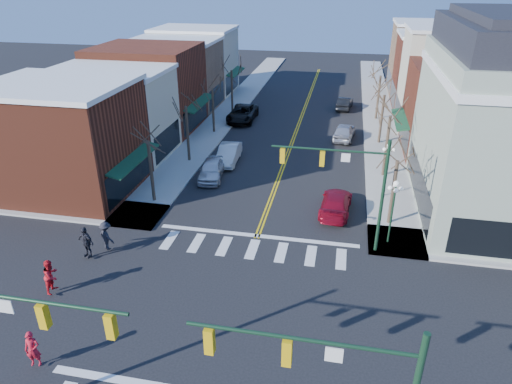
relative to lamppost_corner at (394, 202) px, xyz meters
The scene contains 34 objects.
ground 12.18m from the lamppost_corner, 133.97° to the right, with size 160.00×160.00×0.00m, color black.
sidewalk_left 20.69m from the lamppost_corner, 145.84° to the left, with size 3.50×70.00×0.15m, color #9E9B93.
sidewalk_right 11.87m from the lamppost_corner, 87.26° to the left, with size 3.50×70.00×0.15m, color #9E9B93.
bldg_left_brick_a 23.94m from the lamppost_corner, behind, with size 10.00×8.50×8.00m, color maroon.
bldg_left_stucco_a 26.14m from the lamppost_corner, 155.10° to the left, with size 10.00×7.00×7.50m, color beige.
bldg_left_brick_b 30.40m from the lamppost_corner, 141.28° to the left, with size 10.00×9.00×8.50m, color maroon.
bldg_left_tan 36.13m from the lamppost_corner, 131.01° to the left, with size 10.00×7.50×7.80m, color #987353.
bldg_left_stucco_b 42.28m from the lamppost_corner, 124.10° to the left, with size 10.00×8.00×8.20m, color beige.
bldg_right_brick_a 18.76m from the lamppost_corner, 67.06° to the left, with size 10.00×8.50×8.00m, color maroon.
bldg_right_stucco 26.12m from the lamppost_corner, 73.72° to the left, with size 10.00×7.00×10.00m, color beige.
bldg_right_brick_b 33.33m from the lamppost_corner, 77.34° to the left, with size 10.00×8.00×8.50m, color maroon.
bldg_right_tan 41.18m from the lamppost_corner, 79.78° to the left, with size 10.00×8.00×9.00m, color #987353.
traffic_mast_near_left 21.09m from the lamppost_corner, 130.84° to the right, with size 6.60×0.28×7.20m.
traffic_mast_far_right 3.36m from the lamppost_corner, 157.49° to the right, with size 6.60×0.28×7.20m.
lamppost_corner is the anchor object (origin of this frame).
lamppost_midblock 6.50m from the lamppost_corner, 90.00° to the left, with size 0.36×0.36×4.33m.
tree_left_a 16.80m from the lamppost_corner, behind, with size 0.24×0.24×4.76m, color #382B21.
tree_left_b 19.65m from the lamppost_corner, 147.69° to the left, with size 0.24×0.24×5.04m, color #382B21.
tree_left_c 24.87m from the lamppost_corner, 131.90° to the left, with size 0.24×0.24×4.55m, color #382B21.
tree_left_d 31.27m from the lamppost_corner, 122.06° to the left, with size 0.24×0.24×4.90m, color #382B21.
tree_right_a 2.59m from the lamppost_corner, 85.43° to the left, with size 0.24×0.24×4.62m, color #382B21.
tree_right_b 10.51m from the lamppost_corner, 88.91° to the left, with size 0.24×0.24×5.18m, color #382B21.
tree_right_c 18.51m from the lamppost_corner, 89.38° to the left, with size 0.24×0.24×4.83m, color #382B21.
tree_right_d 26.51m from the lamppost_corner, 89.57° to the left, with size 0.24×0.24×4.97m, color #382B21.
car_left_near 15.69m from the lamppost_corner, 151.34° to the left, with size 1.83×4.55×1.55m, color silver.
car_left_mid 17.28m from the lamppost_corner, 139.88° to the left, with size 1.64×4.69×1.55m, color silver.
car_left_far 27.51m from the lamppost_corner, 122.17° to the left, with size 2.79×6.06×1.68m, color black.
car_right_near 5.37m from the lamppost_corner, 134.11° to the left, with size 2.03×4.99×1.45m, color maroon.
car_right_mid 19.55m from the lamppost_corner, 99.49° to the left, with size 1.91×4.74×1.62m, color #BABABF.
car_right_far 30.57m from the lamppost_corner, 96.40° to the left, with size 1.52×4.35×1.43m, color black.
pedestrian_red_a 20.42m from the lamppost_corner, 139.70° to the right, with size 0.64×0.42×1.75m, color red.
pedestrian_red_b 19.68m from the lamppost_corner, 154.42° to the right, with size 0.93×0.73×1.92m, color red.
pedestrian_dark_a 18.42m from the lamppost_corner, 163.74° to the right, with size 1.16×0.48×1.97m, color black.
pedestrian_dark_b 17.42m from the lamppost_corner, 166.02° to the right, with size 1.19×0.69×1.85m, color black.
Camera 1 is at (4.82, -16.91, 15.59)m, focal length 32.00 mm.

